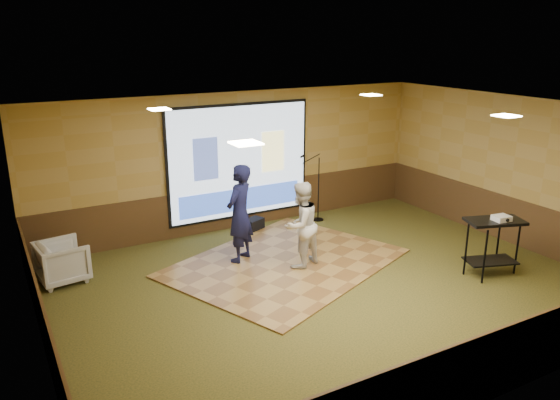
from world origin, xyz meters
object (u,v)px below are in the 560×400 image
banquet_chair (62,262)px  duffel_bag (254,224)px  player_left (240,213)px  player_right (301,225)px  av_table (493,236)px  mic_stand (316,200)px  projector (501,218)px  dance_floor (285,263)px  projector_screen (240,163)px

banquet_chair → duffel_bag: 4.13m
player_left → player_right: bearing=101.4°
av_table → mic_stand: (-1.15, 4.01, -0.25)m
player_right → projector: player_right is taller
projector → banquet_chair: projector is taller
player_left → banquet_chair: bearing=-48.9°
player_right → duffel_bag: 2.30m
player_left → av_table: (3.68, -2.71, -0.22)m
dance_floor → duffel_bag: duffel_bag is taller
banquet_chair → duffel_bag: size_ratio=1.90×
projector_screen → player_left: projector_screen is taller
banquet_chair → duffel_bag: banquet_chair is taller
projector_screen → mic_stand: size_ratio=2.07×
mic_stand → banquet_chair: 5.65m
duffel_bag → banquet_chair: bearing=-170.4°
projector_screen → av_table: (2.85, -4.46, -0.73)m
player_left → projector: size_ratio=6.65×
player_left → banquet_chair: (-3.08, 0.72, -0.59)m
av_table → duffel_bag: 4.96m
av_table → duffel_bag: (-2.70, 4.12, -0.61)m
projector_screen → projector: 5.40m
player_left → mic_stand: player_left is taller
dance_floor → duffel_bag: bearing=81.4°
player_left → player_right: 1.17m
projector → duffel_bag: size_ratio=0.66×
player_right → duffel_bag: (0.13, 2.19, -0.70)m
projector_screen → av_table: projector_screen is taller
mic_stand → banquet_chair: size_ratio=1.99×
projector_screen → duffel_bag: bearing=-67.0°
av_table → dance_floor: bearing=143.7°
player_left → player_right: player_left is taller
player_right → banquet_chair: size_ratio=1.99×
duffel_bag → projector_screen: bearing=113.0°
dance_floor → projector: size_ratio=14.61×
av_table → projector: projector is taller
projector_screen → player_right: size_ratio=2.07×
projector → av_table: bearing=128.8°
banquet_chair → dance_floor: bearing=-116.0°
projector_screen → mic_stand: bearing=-14.9°
player_left → duffel_bag: 1.90m
player_right → duffel_bag: bearing=-111.3°
projector → player_left: bearing=150.3°
av_table → duffel_bag: size_ratio=2.46×
player_right → dance_floor: bearing=-77.1°
dance_floor → player_left: bearing=143.2°
av_table → banquet_chair: size_ratio=1.29×
duffel_bag → av_table: bearing=-56.7°
mic_stand → player_right: bearing=-127.8°
player_right → projector: (2.88, -2.01, 0.25)m
banquet_chair → mic_stand: bearing=-92.0°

